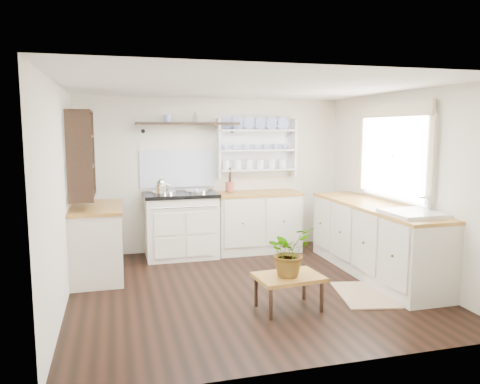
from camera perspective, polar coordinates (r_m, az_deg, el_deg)
name	(u,v)px	position (r m, az deg, el deg)	size (l,w,h in m)	color
floor	(248,288)	(5.57, 0.99, -11.61)	(4.00, 3.80, 0.01)	black
wall_back	(214,175)	(7.14, -3.22, 2.13)	(4.00, 0.02, 2.30)	#EDE4CD
wall_right	(402,185)	(6.16, 19.19, 0.82)	(0.02, 3.80, 2.30)	#EDE4CD
wall_left	(61,197)	(5.13, -20.99, -0.58)	(0.02, 3.80, 2.30)	#EDE4CD
ceiling	(249,87)	(5.28, 1.05, 12.68)	(4.00, 3.80, 0.01)	white
window	(393,151)	(6.22, 18.20, 4.76)	(0.08, 1.55, 1.22)	white
aga_cooker	(181,224)	(6.82, -7.21, -3.91)	(1.05, 0.73, 0.97)	white
back_cabinets	(257,221)	(7.10, 2.08, -3.53)	(1.27, 0.63, 0.90)	beige
right_cabinets	(375,239)	(6.20, 16.09, -5.49)	(0.62, 2.43, 0.90)	beige
belfast_sink	(412,224)	(5.52, 20.25, -3.67)	(0.55, 0.60, 0.45)	white
left_cabinets	(97,241)	(6.11, -17.03, -5.71)	(0.62, 1.13, 0.90)	beige
plate_rack	(255,148)	(7.23, 1.88, 5.43)	(1.20, 0.22, 0.90)	white
high_shelf	(188,124)	(6.91, -6.34, 8.21)	(1.50, 0.29, 0.16)	black
left_shelving	(81,153)	(5.97, -18.79, 4.49)	(0.28, 0.80, 1.05)	black
kettle	(161,187)	(6.58, -9.56, 0.59)	(0.18, 0.18, 0.22)	silver
utensil_crock	(229,187)	(6.98, -1.29, 0.65)	(0.13, 0.13, 0.15)	#994538
center_table	(289,280)	(4.89, 5.94, -10.57)	(0.70, 0.53, 0.36)	brown
potted_plant	(289,251)	(4.80, 5.99, -7.21)	(0.45, 0.39, 0.50)	#3F7233
floor_rug	(364,294)	(5.52, 14.86, -11.99)	(0.55, 0.85, 0.02)	#907D54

